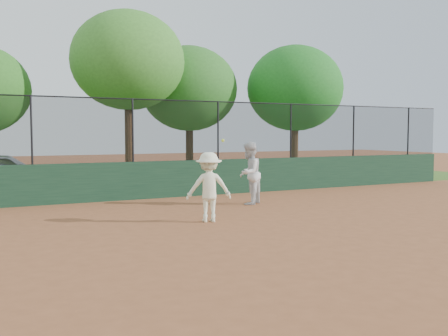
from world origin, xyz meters
name	(u,v)px	position (x,y,z in m)	size (l,w,h in m)	color
ground	(237,231)	(0.00, 0.00, 0.00)	(80.00, 80.00, 0.00)	#975430
back_wall	(149,180)	(0.00, 6.00, 0.60)	(26.00, 0.20, 1.20)	#1C3E27
grass_strip	(104,182)	(0.00, 12.00, 0.00)	(36.00, 12.00, 0.01)	#35591B
parked_car	(2,172)	(-4.14, 9.83, 0.72)	(1.71, 4.24, 1.45)	#A9ACB2
player_second	(249,173)	(2.25, 3.41, 0.92)	(0.90, 0.70, 1.85)	silver
player_main	(209,187)	(-0.06, 1.30, 0.83)	(1.20, 0.90, 1.97)	white
fence_assembly	(147,129)	(-0.03, 6.00, 2.24)	(26.00, 0.06, 2.00)	black
tree_2	(128,61)	(0.99, 11.57, 5.17)	(4.87, 4.42, 7.29)	#472C19
tree_3	(189,89)	(4.37, 12.93, 4.23)	(4.71, 4.28, 6.28)	#3E2714
tree_4	(295,88)	(9.59, 11.57, 4.35)	(4.97, 4.51, 6.51)	#4D311B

